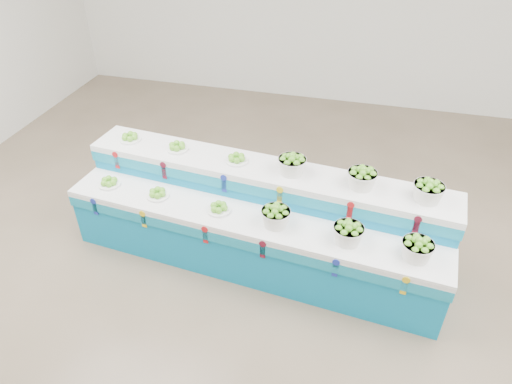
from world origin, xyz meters
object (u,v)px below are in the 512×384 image
basket_lower_left (276,216)px  plate_upper_mid (177,146)px  basket_upper_right (428,191)px  display_stand (256,219)px

basket_lower_left → plate_upper_mid: 1.43m
plate_upper_mid → basket_upper_right: (2.63, -0.27, 0.06)m
basket_lower_left → basket_upper_right: (1.37, 0.36, 0.30)m
display_stand → plate_upper_mid: bearing=166.4°
basket_lower_left → plate_upper_mid: plate_upper_mid is taller
display_stand → basket_upper_right: (1.64, 0.08, 0.62)m
basket_upper_right → plate_upper_mid: bearing=174.1°
basket_lower_left → basket_upper_right: bearing=14.6°
display_stand → basket_lower_left: (0.27, -0.28, 0.32)m
plate_upper_mid → basket_upper_right: size_ratio=0.84×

